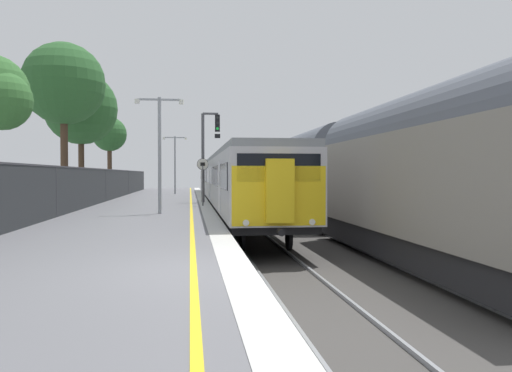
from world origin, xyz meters
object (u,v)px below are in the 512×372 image
Objects in this scene: commuter_train_at_platform at (228,180)px; background_tree_centre at (62,86)px; platform_lamp_mid at (160,144)px; background_tree_right at (80,110)px; background_tree_left at (110,136)px; signal_gantry at (207,147)px; freight_train_adjacent_track at (284,174)px; speed_limit_sign at (203,176)px; platform_lamp_far at (175,159)px.

commuter_train_at_platform is 12.12m from background_tree_centre.
background_tree_centre is (-5.45, 6.89, 3.44)m from platform_lamp_mid.
platform_lamp_mid is 0.60× the size of background_tree_right.
commuter_train_at_platform is 13.77m from background_tree_left.
background_tree_right is (-7.84, 3.24, 2.41)m from signal_gantry.
signal_gantry is 9.07m from platform_lamp_mid.
freight_train_adjacent_track is 15.68m from background_tree_centre.
platform_lamp_mid reaches higher than freight_train_adjacent_track.
speed_limit_sign is at bearing 69.86° from platform_lamp_mid.
platform_lamp_mid is at bearing -104.45° from signal_gantry.
signal_gantry is 2.14× the size of speed_limit_sign.
signal_gantry is 4.00m from speed_limit_sign.
speed_limit_sign is (-5.85, -8.77, -0.10)m from freight_train_adjacent_track.
platform_lamp_mid reaches higher than speed_limit_sign.
freight_train_adjacent_track is 6.67× the size of background_tree_centre.
freight_train_adjacent_track is (4.00, 1.01, 0.40)m from commuter_train_at_platform.
background_tree_left reaches higher than signal_gantry.
commuter_train_at_platform is 10.10m from platform_lamp_far.
background_tree_right is (-13.33, -1.92, 4.01)m from freight_train_adjacent_track.
background_tree_left is at bearing 89.68° from background_tree_centre.
background_tree_centre reaches higher than background_tree_left.
background_tree_left reaches higher than speed_limit_sign.
speed_limit_sign is 17.16m from platform_lamp_far.
signal_gantry is at bearing 84.24° from speed_limit_sign.
background_tree_centre reaches higher than platform_lamp_far.
background_tree_centre is (-9.20, -6.04, 5.07)m from commuter_train_at_platform.
platform_lamp_mid is (-3.74, -12.93, 1.63)m from commuter_train_at_platform.
speed_limit_sign is 19.18m from background_tree_left.
background_tree_left reaches higher than platform_lamp_mid.
background_tree_centre is (-7.35, 1.72, 4.77)m from speed_limit_sign.
platform_lamp_far is 16.59m from background_tree_centre.
signal_gantry reaches higher than speed_limit_sign.
signal_gantry reaches higher than platform_lamp_mid.
background_tree_centre is at bearing -166.25° from signal_gantry.
background_tree_centre is at bearing 128.35° from platform_lamp_mid.
background_tree_left is (-7.63, 13.84, 1.59)m from signal_gantry.
platform_lamp_mid is at bearing -119.06° from freight_train_adjacent_track.
background_tree_right reaches higher than platform_lamp_mid.
background_tree_right is (-0.13, 5.13, -0.66)m from background_tree_centre.
platform_lamp_far reaches higher than freight_train_adjacent_track.
background_tree_left reaches higher than commuter_train_at_platform.
freight_train_adjacent_track is at bearing -46.73° from platform_lamp_far.
commuter_train_at_platform is at bearing 5.57° from background_tree_right.
signal_gantry is 0.82× the size of background_tree_left.
background_tree_left is at bearing 133.23° from commuter_train_at_platform.
platform_lamp_mid is (-2.26, -8.78, -0.37)m from signal_gantry.
background_tree_right is at bearing -171.80° from freight_train_adjacent_track.
freight_train_adjacent_track is 16.00m from platform_lamp_mid.
background_tree_centre is at bearing -151.89° from freight_train_adjacent_track.
freight_train_adjacent_track is 11.95× the size of platform_lamp_far.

